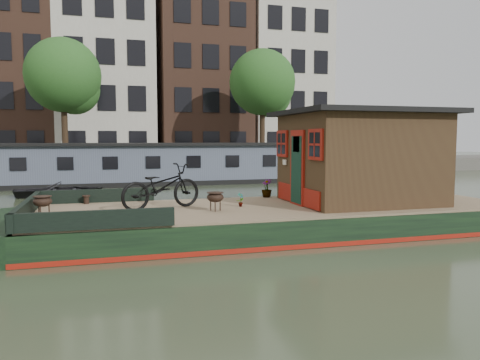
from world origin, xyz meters
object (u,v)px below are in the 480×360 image
object	(u,v)px
bicycle	(161,187)
brazier_front	(215,202)
cabin	(359,156)
brazier_rear	(43,206)
potted_plant_a	(240,200)
dinghy	(60,187)

from	to	relation	value
bicycle	brazier_front	world-z (taller)	bicycle
cabin	brazier_front	distance (m)	4.15
cabin	brazier_rear	distance (m)	7.85
potted_plant_a	brazier_front	distance (m)	0.92
cabin	bicycle	distance (m)	5.23
potted_plant_a	brazier_rear	size ratio (longest dim) A/B	0.79
brazier_front	dinghy	size ratio (longest dim) A/B	0.13
brazier_front	brazier_rear	size ratio (longest dim) A/B	0.99
cabin	bicycle	world-z (taller)	cabin
potted_plant_a	bicycle	bearing A→B (deg)	175.90
cabin	dinghy	world-z (taller)	cabin
brazier_front	bicycle	bearing A→B (deg)	151.17
brazier_rear	bicycle	bearing A→B (deg)	6.51
bicycle	brazier_front	bearing A→B (deg)	-140.56
bicycle	potted_plant_a	world-z (taller)	bicycle
cabin	bicycle	bearing A→B (deg)	177.27
bicycle	cabin	bearing A→B (deg)	-114.46
cabin	brazier_front	size ratio (longest dim) A/B	9.08
potted_plant_a	cabin	bearing A→B (deg)	-1.91
brazier_rear	dinghy	distance (m)	9.49
bicycle	dinghy	world-z (taller)	bicycle
potted_plant_a	dinghy	bearing A→B (deg)	118.25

